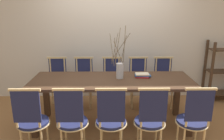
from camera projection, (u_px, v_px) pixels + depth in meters
ground_plane at (112, 124)px, 3.58m from camera, size 16.00×16.00×0.00m
wall_rear at (111, 20)px, 4.34m from camera, size 12.00×0.06×3.20m
dining_table at (112, 86)px, 3.39m from camera, size 2.49×0.88×0.78m
chair_near_leftend at (32, 119)px, 2.73m from camera, size 0.41×0.41×0.95m
chair_near_left at (72, 119)px, 2.73m from camera, size 0.41×0.41×0.95m
chair_near_center at (111, 119)px, 2.74m from camera, size 0.41×0.41×0.95m
chair_near_right at (150, 118)px, 2.74m from camera, size 0.41×0.41×0.95m
chair_near_rightend at (194, 118)px, 2.75m from camera, size 0.41×0.41×0.95m
chair_far_leftend at (57, 81)px, 4.13m from camera, size 0.41×0.41×0.95m
chair_far_left at (84, 81)px, 4.14m from camera, size 0.41×0.41×0.95m
chair_far_center at (112, 81)px, 4.14m from camera, size 0.41×0.41×0.95m
chair_far_right at (138, 81)px, 4.15m from camera, size 0.41×0.41×0.95m
chair_far_rightend at (164, 81)px, 4.15m from camera, size 0.41×0.41×0.95m
vase_centerpiece at (120, 69)px, 3.39m from camera, size 0.33×0.33×0.82m
book_stack at (142, 75)px, 3.49m from camera, size 0.25×0.22×0.05m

